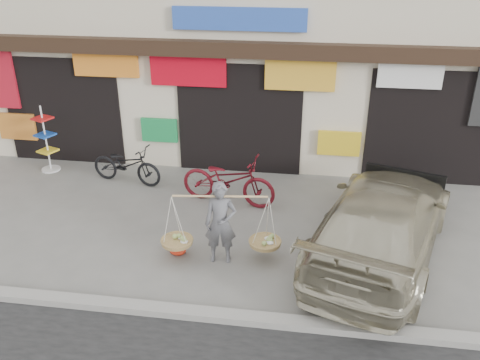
# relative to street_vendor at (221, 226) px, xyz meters

# --- Properties ---
(ground) EXTENTS (70.00, 70.00, 0.00)m
(ground) POSITION_rel_street_vendor_xyz_m (-0.24, 0.43, -0.71)
(ground) COLOR slate
(ground) RESTS_ON ground
(kerb) EXTENTS (70.00, 0.25, 0.12)m
(kerb) POSITION_rel_street_vendor_xyz_m (-0.24, -1.57, -0.65)
(kerb) COLOR gray
(kerb) RESTS_ON ground
(shophouse_block) EXTENTS (14.00, 6.32, 7.00)m
(shophouse_block) POSITION_rel_street_vendor_xyz_m (-0.24, 6.85, 2.74)
(shophouse_block) COLOR beige
(shophouse_block) RESTS_ON ground
(street_vendor) EXTENTS (2.13, 0.76, 1.55)m
(street_vendor) POSITION_rel_street_vendor_xyz_m (0.00, 0.00, 0.00)
(street_vendor) COLOR slate
(street_vendor) RESTS_ON ground
(bike_0) EXTENTS (1.88, 0.97, 0.94)m
(bike_0) POSITION_rel_street_vendor_xyz_m (-2.79, 2.86, -0.24)
(bike_0) COLOR black
(bike_0) RESTS_ON ground
(bike_2) EXTENTS (2.22, 1.11, 1.12)m
(bike_2) POSITION_rel_street_vendor_xyz_m (-0.23, 2.20, -0.15)
(bike_2) COLOR #5E1019
(bike_2) RESTS_ON ground
(suv) EXTENTS (3.43, 5.31, 1.43)m
(suv) POSITION_rel_street_vendor_xyz_m (2.85, 0.60, 0.00)
(suv) COLOR #B9B295
(suv) RESTS_ON ground
(display_rack) EXTENTS (0.52, 0.52, 1.69)m
(display_rack) POSITION_rel_street_vendor_xyz_m (-4.97, 3.26, -0.03)
(display_rack) COLOR silver
(display_rack) RESTS_ON ground
(red_bag) EXTENTS (0.31, 0.25, 0.14)m
(red_bag) POSITION_rel_street_vendor_xyz_m (-0.83, 0.07, -0.64)
(red_bag) COLOR red
(red_bag) RESTS_ON ground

